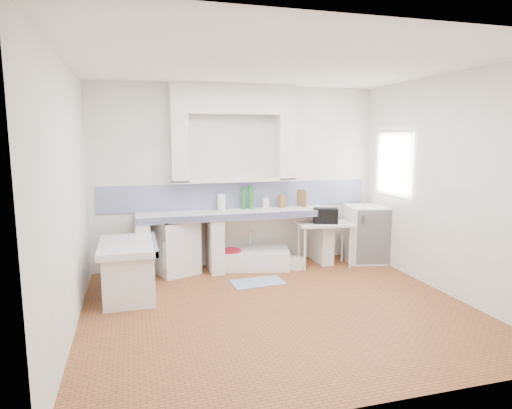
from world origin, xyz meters
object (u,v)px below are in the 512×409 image
object	(u,v)px
sink	(254,259)
side_table	(324,244)
fridge	(365,234)
stove	(176,247)

from	to	relation	value
sink	side_table	bearing A→B (deg)	2.61
fridge	stove	bearing A→B (deg)	-171.55
sink	fridge	world-z (taller)	fridge
stove	fridge	size ratio (longest dim) A/B	0.87
stove	sink	xyz separation A→B (m)	(1.19, -0.03, -0.27)
sink	side_table	xyz separation A→B (m)	(1.09, -0.22, 0.21)
stove	fridge	world-z (taller)	fridge
side_table	stove	bearing A→B (deg)	179.80
fridge	sink	bearing A→B (deg)	-172.72
stove	side_table	world-z (taller)	stove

